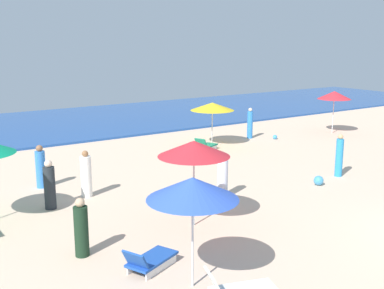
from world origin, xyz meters
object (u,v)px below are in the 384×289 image
(umbrella_5, at_px, (193,188))
(beachgoer_5, at_px, (41,168))
(umbrella_2, at_px, (194,149))
(beachgoer_4, at_px, (81,229))
(beachgoer_3, at_px, (223,177))
(umbrella_0, at_px, (212,106))
(lounge_chair_5_1, at_px, (149,260))
(umbrella_6, at_px, (334,95))
(beachgoer_1, at_px, (250,124))
(beach_ball_1, at_px, (275,137))
(beachgoer_2, at_px, (50,186))
(lounge_chair_0_0, at_px, (206,146))
(beachgoer_0, at_px, (86,176))
(beachgoer_6, at_px, (339,156))
(beach_ball_0, at_px, (319,181))

(umbrella_5, distance_m, beachgoer_5, 9.19)
(umbrella_2, height_order, beachgoer_4, umbrella_2)
(umbrella_2, xyz_separation_m, beachgoer_3, (2.21, 1.54, -1.56))
(umbrella_0, xyz_separation_m, umbrella_2, (-6.73, -8.36, 0.29))
(umbrella_0, height_order, lounge_chair_5_1, umbrella_0)
(beachgoer_3, bearing_deg, umbrella_6, 88.43)
(umbrella_6, xyz_separation_m, beachgoer_1, (-4.92, 1.52, -1.40))
(umbrella_5, distance_m, beach_ball_1, 16.59)
(umbrella_6, bearing_deg, lounge_chair_5_1, -152.08)
(umbrella_0, bearing_deg, umbrella_5, -127.71)
(lounge_chair_5_1, bearing_deg, umbrella_2, -78.06)
(umbrella_5, distance_m, beachgoer_4, 3.51)
(lounge_chair_5_1, xyz_separation_m, beachgoer_2, (-0.62, 5.43, 0.51))
(umbrella_0, relative_size, beachgoer_1, 1.32)
(lounge_chair_0_0, height_order, beachgoer_0, beachgoer_0)
(lounge_chair_0_0, distance_m, beachgoer_5, 8.53)
(lounge_chair_5_1, relative_size, beachgoer_4, 1.00)
(beachgoer_0, distance_m, beach_ball_1, 12.65)
(umbrella_0, distance_m, beachgoer_3, 8.28)
(beachgoer_3, relative_size, beachgoer_6, 0.94)
(lounge_chair_0_0, relative_size, beachgoer_2, 0.88)
(beach_ball_1, bearing_deg, beachgoer_4, -150.55)
(lounge_chair_5_1, relative_size, umbrella_6, 0.63)
(lounge_chair_5_1, height_order, beachgoer_4, beachgoer_4)
(umbrella_0, relative_size, lounge_chair_5_1, 1.45)
(beachgoer_2, relative_size, beachgoer_3, 1.01)
(beach_ball_1, bearing_deg, beachgoer_3, -143.16)
(beach_ball_1, bearing_deg, beachgoer_0, -163.70)
(beachgoer_6, bearing_deg, umbrella_6, -58.61)
(beachgoer_5, bearing_deg, beachgoer_4, -143.99)
(lounge_chair_5_1, distance_m, beachgoer_3, 5.69)
(lounge_chair_5_1, height_order, beachgoer_5, beachgoer_5)
(umbrella_2, relative_size, beachgoer_0, 1.55)
(lounge_chair_0_0, distance_m, beachgoer_6, 6.79)
(beachgoer_3, relative_size, beachgoer_4, 1.05)
(beach_ball_0, distance_m, beach_ball_1, 8.37)
(lounge_chair_5_1, bearing_deg, beach_ball_1, -77.37)
(lounge_chair_0_0, xyz_separation_m, beachgoer_2, (-8.82, -3.89, 0.50))
(beachgoer_1, bearing_deg, lounge_chair_5_1, -66.87)
(beachgoer_6, bearing_deg, lounge_chair_5_1, 95.18)
(beachgoer_2, relative_size, beach_ball_1, 6.69)
(umbrella_5, distance_m, beach_ball_0, 9.05)
(lounge_chair_0_0, bearing_deg, umbrella_0, -75.05)
(umbrella_0, distance_m, lounge_chair_5_1, 13.73)
(lounge_chair_0_0, distance_m, beachgoer_3, 7.05)
(lounge_chair_0_0, height_order, beachgoer_6, beachgoer_6)
(umbrella_2, bearing_deg, umbrella_0, 51.17)
(beachgoer_1, bearing_deg, beach_ball_1, 26.25)
(beachgoer_0, distance_m, beachgoer_6, 9.75)
(umbrella_6, xyz_separation_m, beachgoer_5, (-17.07, -1.10, -1.46))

